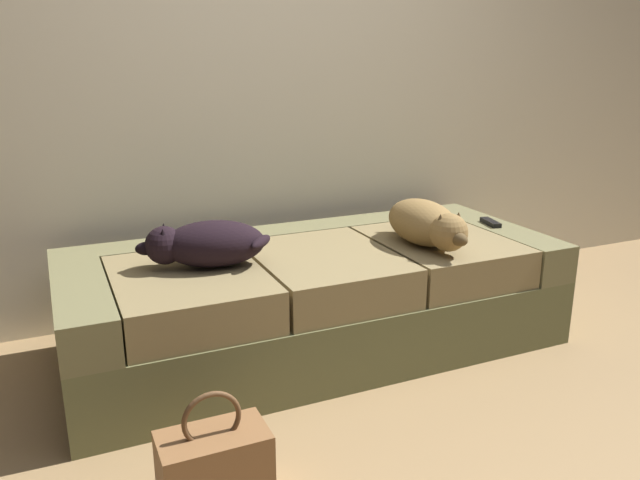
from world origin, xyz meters
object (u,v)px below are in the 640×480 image
Objects in this scene: couch at (315,298)px; dog_dark at (206,244)px; tv_remote at (491,222)px; handbag at (215,468)px; dog_tan at (427,224)px.

couch is 0.61m from dog_dark.
dog_dark is at bearing -166.57° from tv_remote.
dog_dark is 0.95m from handbag.
dog_tan reaches higher than couch.
handbag is at bearing -129.23° from couch.
dog_dark is (-0.50, -0.05, 0.33)m from couch.
couch is at bearing -168.48° from tv_remote.
couch is 3.71× the size of dog_tan.
couch reaches higher than handbag.
dog_tan reaches higher than tv_remote.
dog_tan is at bearing -6.82° from dog_dark.
handbag is at bearing -103.91° from dog_dark.
dog_tan is 1.44m from handbag.
tv_remote reaches higher than couch.
couch is 1.12m from handbag.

